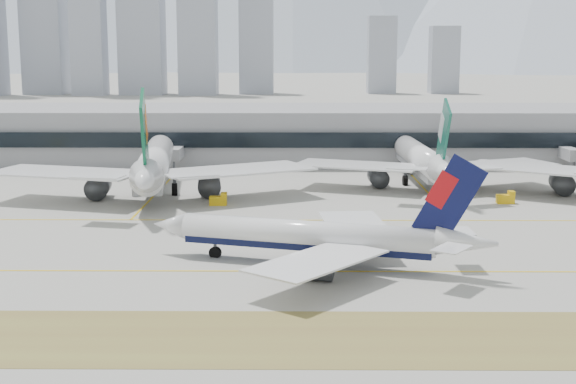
{
  "coord_description": "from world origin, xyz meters",
  "views": [
    {
      "loc": [
        2.31,
        -116.38,
        31.44
      ],
      "look_at": [
        1.2,
        18.0,
        7.5
      ],
      "focal_mm": 50.0,
      "sensor_mm": 36.0,
      "label": 1
    }
  ],
  "objects_px": {
    "widebody_eva": "(154,166)",
    "taxiing_airliner": "(319,238)",
    "terminal": "(287,133)",
    "widebody_cathay": "(423,161)"
  },
  "relations": [
    {
      "from": "widebody_eva",
      "to": "terminal",
      "type": "bearing_deg",
      "value": -31.38
    },
    {
      "from": "widebody_eva",
      "to": "taxiing_airliner",
      "type": "bearing_deg",
      "value": -155.39
    },
    {
      "from": "widebody_eva",
      "to": "widebody_cathay",
      "type": "bearing_deg",
      "value": -83.19
    },
    {
      "from": "widebody_cathay",
      "to": "terminal",
      "type": "bearing_deg",
      "value": 33.05
    },
    {
      "from": "widebody_eva",
      "to": "terminal",
      "type": "xyz_separation_m",
      "value": [
        28.08,
        60.28,
        0.86
      ]
    },
    {
      "from": "taxiing_airliner",
      "to": "widebody_eva",
      "type": "relative_size",
      "value": 0.74
    },
    {
      "from": "widebody_eva",
      "to": "widebody_cathay",
      "type": "relative_size",
      "value": 1.12
    },
    {
      "from": "taxiing_airliner",
      "to": "terminal",
      "type": "xyz_separation_m",
      "value": [
        -5.84,
        116.71,
        3.25
      ]
    },
    {
      "from": "widebody_cathay",
      "to": "taxiing_airliner",
      "type": "bearing_deg",
      "value": 157.77
    },
    {
      "from": "taxiing_airliner",
      "to": "widebody_cathay",
      "type": "bearing_deg",
      "value": -93.62
    }
  ]
}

